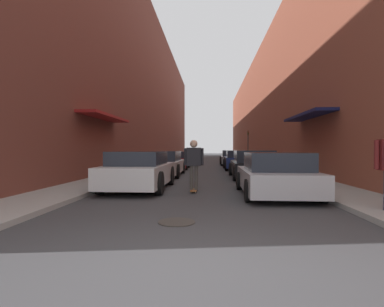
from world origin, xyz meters
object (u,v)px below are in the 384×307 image
Objects in this scene: parked_car_right_1 at (253,165)px; parked_car_right_2 at (238,160)px; parked_car_right_0 at (276,175)px; skateboarder at (194,160)px; parked_car_left_1 at (163,164)px; manhole_cover at (177,222)px; parked_car_left_2 at (174,160)px; parked_car_right_3 at (232,158)px; traffic_light at (248,142)px; parked_car_left_0 at (140,171)px.

parked_car_right_1 is 5.83m from parked_car_right_2.
skateboarder is (-2.48, 0.61, 0.42)m from parked_car_right_0.
parked_car_left_1 is 9.92m from manhole_cover.
parked_car_right_0 reaches higher than parked_car_left_2.
skateboarder is at bearing -98.67° from parked_car_right_3.
traffic_light is (2.32, 13.21, 1.52)m from parked_car_right_2.
traffic_light is (4.74, 23.76, 1.12)m from skateboarder.
parked_car_left_0 reaches higher than parked_car_right_2.
parked_car_left_2 is 1.25× the size of traffic_light.
parked_car_left_1 is at bearing 124.71° from parked_car_right_0.
parked_car_left_0 is at bearing -90.16° from parked_car_left_1.
parked_car_right_0 is at bearing -89.81° from parked_car_right_3.
manhole_cover is (-2.53, -19.96, -0.61)m from parked_car_right_3.
parked_car_right_3 is at bearing 82.76° from manhole_cover.
parked_car_left_0 is 1.30× the size of traffic_light.
traffic_light is (6.68, 12.82, 1.55)m from parked_car_left_2.
manhole_cover is (-2.52, -14.59, -0.62)m from parked_car_right_2.
manhole_cover is at bearing -126.98° from parked_car_right_0.
parked_car_left_0 is 6.07× the size of manhole_cover.
parked_car_left_2 is at bearing 96.99° from manhole_cover.
skateboarder reaches higher than parked_car_right_2.
parked_car_left_2 is 11.12m from skateboarder.
skateboarder is (1.95, -10.94, 0.43)m from parked_car_left_2.
parked_car_left_2 is 6.62m from parked_car_right_3.
parked_car_left_2 is 0.98× the size of parked_car_right_2.
skateboarder reaches higher than parked_car_right_3.
parked_car_right_1 is (0.09, 5.32, 0.02)m from parked_car_right_0.
parked_car_right_2 is at bearing 90.36° from parked_car_right_0.
parked_car_right_0 is 4.35m from manhole_cover.
parked_car_right_0 is 16.52m from parked_car_right_3.
skateboarder is 24.25m from traffic_light.
manhole_cover is at bearing -106.98° from parked_car_right_1.
parked_car_right_3 is at bearing 74.32° from parked_car_left_0.
parked_car_left_0 is 10.44m from parked_car_left_2.
parked_car_right_1 reaches higher than parked_car_right_3.
parked_car_right_3 is at bearing 90.19° from parked_car_right_0.
parked_car_right_2 is at bearing 80.20° from manhole_cover.
parked_car_right_1 is 1.36× the size of traffic_light.
parked_car_right_3 is 5.66× the size of manhole_cover.
parked_car_right_3 is (4.37, 4.97, 0.02)m from parked_car_left_2.
parked_car_left_0 reaches higher than parked_car_right_3.
parked_car_left_1 is 19.30m from traffic_light.
traffic_light reaches higher than manhole_cover.
parked_car_left_0 is at bearing -136.67° from parked_car_right_1.
parked_car_left_1 and parked_car_right_2 have the same top height.
parked_car_left_1 is (0.01, 5.19, -0.02)m from parked_car_left_0.
parked_car_right_1 is at bearing 89.08° from parked_car_right_0.
manhole_cover is at bearing -91.52° from skateboarder.
parked_car_right_0 is 11.16m from parked_car_right_2.
parked_car_left_0 is 0.96× the size of parked_car_right_1.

